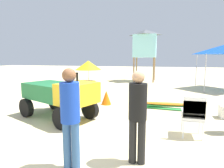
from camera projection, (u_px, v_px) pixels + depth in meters
name	position (u px, v px, depth m)	size (l,w,h in m)	color
ground	(90.00, 142.00, 4.19)	(80.00, 80.00, 0.00)	beige
utility_cart	(60.00, 94.00, 5.73)	(2.81, 2.06, 1.50)	#1E6B38
stacked_plastic_chairs	(193.00, 113.00, 4.35)	(0.48, 0.48, 1.02)	white
surfboard_pile	(168.00, 106.00, 6.92)	(2.55, 0.67, 0.24)	green
lifeguard_near_left	(138.00, 111.00, 3.22)	(0.32, 0.32, 1.68)	black
lifeguard_near_right	(70.00, 112.00, 3.04)	(0.32, 0.32, 1.74)	#33598C
lifeguard_tower	(145.00, 44.00, 15.09)	(1.98, 1.98, 4.23)	olive
beach_umbrella_left	(88.00, 65.00, 15.22)	(2.18, 2.18, 1.72)	beige
traffic_cone_far	(106.00, 97.00, 7.58)	(0.41, 0.41, 0.59)	orange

